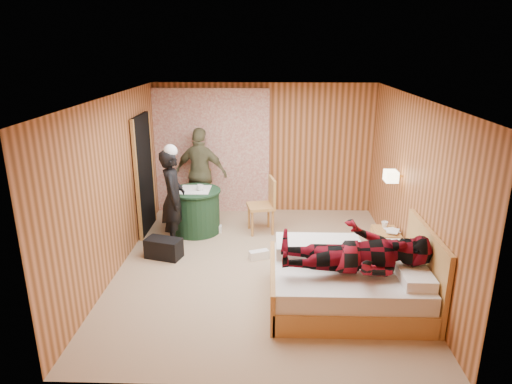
{
  "coord_description": "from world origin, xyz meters",
  "views": [
    {
      "loc": [
        0.11,
        -6.13,
        3.16
      ],
      "look_at": [
        -0.09,
        0.39,
        1.05
      ],
      "focal_mm": 32.0,
      "sensor_mm": 36.0,
      "label": 1
    }
  ],
  "objects_px": {
    "nightstand": "(385,245)",
    "man_on_bed": "(357,242)",
    "bed": "(349,282)",
    "round_table": "(196,211)",
    "wall_lamp": "(391,176)",
    "chair_far": "(201,191)",
    "chair_near": "(266,201)",
    "man_at_table": "(201,174)",
    "duffel_bag": "(164,248)",
    "woman_standing": "(173,198)"
  },
  "relations": [
    {
      "from": "nightstand",
      "to": "duffel_bag",
      "type": "relative_size",
      "value": 0.94
    },
    {
      "from": "chair_far",
      "to": "chair_near",
      "type": "distance_m",
      "value": 1.39
    },
    {
      "from": "chair_far",
      "to": "duffel_bag",
      "type": "relative_size",
      "value": 1.7
    },
    {
      "from": "nightstand",
      "to": "chair_near",
      "type": "height_order",
      "value": "chair_near"
    },
    {
      "from": "wall_lamp",
      "to": "nightstand",
      "type": "height_order",
      "value": "wall_lamp"
    },
    {
      "from": "chair_far",
      "to": "woman_standing",
      "type": "xyz_separation_m",
      "value": [
        -0.25,
        -1.25,
        0.26
      ]
    },
    {
      "from": "nightstand",
      "to": "round_table",
      "type": "xyz_separation_m",
      "value": [
        -3.05,
        1.05,
        0.14
      ]
    },
    {
      "from": "man_at_table",
      "to": "nightstand",
      "type": "bearing_deg",
      "value": 162.73
    },
    {
      "from": "bed",
      "to": "man_at_table",
      "type": "distance_m",
      "value": 3.84
    },
    {
      "from": "chair_near",
      "to": "man_at_table",
      "type": "height_order",
      "value": "man_at_table"
    },
    {
      "from": "duffel_bag",
      "to": "woman_standing",
      "type": "distance_m",
      "value": 0.82
    },
    {
      "from": "nightstand",
      "to": "man_at_table",
      "type": "relative_size",
      "value": 0.3
    },
    {
      "from": "duffel_bag",
      "to": "man_at_table",
      "type": "xyz_separation_m",
      "value": [
        0.35,
        1.79,
        0.71
      ]
    },
    {
      "from": "chair_far",
      "to": "man_at_table",
      "type": "relative_size",
      "value": 0.54
    },
    {
      "from": "man_at_table",
      "to": "man_on_bed",
      "type": "height_order",
      "value": "man_on_bed"
    },
    {
      "from": "round_table",
      "to": "man_at_table",
      "type": "height_order",
      "value": "man_at_table"
    },
    {
      "from": "chair_far",
      "to": "chair_near",
      "type": "height_order",
      "value": "chair_near"
    },
    {
      "from": "man_at_table",
      "to": "man_on_bed",
      "type": "relative_size",
      "value": 0.97
    },
    {
      "from": "chair_near",
      "to": "duffel_bag",
      "type": "relative_size",
      "value": 1.8
    },
    {
      "from": "chair_near",
      "to": "man_on_bed",
      "type": "xyz_separation_m",
      "value": [
        1.1,
        -2.55,
        0.37
      ]
    },
    {
      "from": "chair_near",
      "to": "man_on_bed",
      "type": "bearing_deg",
      "value": 11.45
    },
    {
      "from": "chair_far",
      "to": "chair_near",
      "type": "bearing_deg",
      "value": -37.86
    },
    {
      "from": "round_table",
      "to": "man_at_table",
      "type": "relative_size",
      "value": 0.51
    },
    {
      "from": "round_table",
      "to": "chair_far",
      "type": "xyz_separation_m",
      "value": [
        -0.01,
        0.7,
        0.14
      ]
    },
    {
      "from": "nightstand",
      "to": "man_on_bed",
      "type": "distance_m",
      "value": 1.76
    },
    {
      "from": "wall_lamp",
      "to": "woman_standing",
      "type": "height_order",
      "value": "woman_standing"
    },
    {
      "from": "wall_lamp",
      "to": "chair_near",
      "type": "bearing_deg",
      "value": 153.78
    },
    {
      "from": "round_table",
      "to": "chair_far",
      "type": "relative_size",
      "value": 0.95
    },
    {
      "from": "duffel_bag",
      "to": "chair_far",
      "type": "bearing_deg",
      "value": 95.69
    },
    {
      "from": "bed",
      "to": "round_table",
      "type": "xyz_separation_m",
      "value": [
        -2.3,
        2.28,
        0.1
      ]
    },
    {
      "from": "wall_lamp",
      "to": "chair_far",
      "type": "distance_m",
      "value": 3.57
    },
    {
      "from": "wall_lamp",
      "to": "nightstand",
      "type": "distance_m",
      "value": 1.06
    },
    {
      "from": "wall_lamp",
      "to": "man_on_bed",
      "type": "bearing_deg",
      "value": -115.44
    },
    {
      "from": "chair_far",
      "to": "woman_standing",
      "type": "distance_m",
      "value": 1.3
    },
    {
      "from": "man_at_table",
      "to": "round_table",
      "type": "bearing_deg",
      "value": 103.2
    },
    {
      "from": "chair_near",
      "to": "wall_lamp",
      "type": "bearing_deg",
      "value": 51.85
    },
    {
      "from": "duffel_bag",
      "to": "man_at_table",
      "type": "height_order",
      "value": "man_at_table"
    },
    {
      "from": "wall_lamp",
      "to": "nightstand",
      "type": "xyz_separation_m",
      "value": [
        -0.04,
        -0.18,
        -1.04
      ]
    },
    {
      "from": "wall_lamp",
      "to": "man_at_table",
      "type": "relative_size",
      "value": 0.15
    },
    {
      "from": "wall_lamp",
      "to": "duffel_bag",
      "type": "relative_size",
      "value": 0.48
    },
    {
      "from": "duffel_bag",
      "to": "man_on_bed",
      "type": "relative_size",
      "value": 0.31
    },
    {
      "from": "chair_far",
      "to": "duffel_bag",
      "type": "height_order",
      "value": "chair_far"
    },
    {
      "from": "bed",
      "to": "round_table",
      "type": "distance_m",
      "value": 3.24
    },
    {
      "from": "duffel_bag",
      "to": "man_on_bed",
      "type": "height_order",
      "value": "man_on_bed"
    },
    {
      "from": "nightstand",
      "to": "chair_far",
      "type": "xyz_separation_m",
      "value": [
        -3.06,
        1.75,
        0.28
      ]
    },
    {
      "from": "chair_near",
      "to": "man_at_table",
      "type": "xyz_separation_m",
      "value": [
        -1.22,
        0.7,
        0.29
      ]
    },
    {
      "from": "wall_lamp",
      "to": "man_on_bed",
      "type": "relative_size",
      "value": 0.15
    },
    {
      "from": "wall_lamp",
      "to": "chair_near",
      "type": "distance_m",
      "value": 2.21
    },
    {
      "from": "duffel_bag",
      "to": "chair_near",
      "type": "bearing_deg",
      "value": 51.45
    },
    {
      "from": "nightstand",
      "to": "man_on_bed",
      "type": "height_order",
      "value": "man_on_bed"
    }
  ]
}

